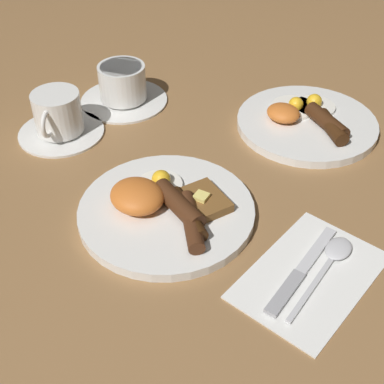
{
  "coord_description": "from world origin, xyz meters",
  "views": [
    {
      "loc": [
        0.41,
        -0.42,
        0.54
      ],
      "look_at": [
        0.01,
        0.04,
        0.03
      ],
      "focal_mm": 50.0,
      "sensor_mm": 36.0,
      "label": 1
    }
  ],
  "objects_px": {
    "breakfast_plate_far": "(307,121)",
    "spoon": "(333,257)",
    "breakfast_plate_near": "(166,208)",
    "teacup_near": "(58,117)",
    "teacup_far": "(123,87)",
    "knife": "(299,274)"
  },
  "relations": [
    {
      "from": "knife",
      "to": "teacup_near",
      "type": "bearing_deg",
      "value": 83.56
    },
    {
      "from": "teacup_far",
      "to": "spoon",
      "type": "bearing_deg",
      "value": -12.32
    },
    {
      "from": "knife",
      "to": "spoon",
      "type": "xyz_separation_m",
      "value": [
        0.02,
        0.05,
        0.0
      ]
    },
    {
      "from": "breakfast_plate_near",
      "to": "knife",
      "type": "height_order",
      "value": "breakfast_plate_near"
    },
    {
      "from": "breakfast_plate_near",
      "to": "breakfast_plate_far",
      "type": "relative_size",
      "value": 1.03
    },
    {
      "from": "breakfast_plate_far",
      "to": "knife",
      "type": "height_order",
      "value": "breakfast_plate_far"
    },
    {
      "from": "teacup_near",
      "to": "teacup_far",
      "type": "relative_size",
      "value": 0.9
    },
    {
      "from": "knife",
      "to": "breakfast_plate_near",
      "type": "bearing_deg",
      "value": 91.5
    },
    {
      "from": "breakfast_plate_far",
      "to": "teacup_near",
      "type": "height_order",
      "value": "teacup_near"
    },
    {
      "from": "teacup_far",
      "to": "spoon",
      "type": "distance_m",
      "value": 0.53
    },
    {
      "from": "teacup_far",
      "to": "spoon",
      "type": "relative_size",
      "value": 0.98
    },
    {
      "from": "spoon",
      "to": "breakfast_plate_far",
      "type": "bearing_deg",
      "value": 32.25
    },
    {
      "from": "breakfast_plate_near",
      "to": "breakfast_plate_far",
      "type": "bearing_deg",
      "value": 84.17
    },
    {
      "from": "breakfast_plate_far",
      "to": "teacup_far",
      "type": "relative_size",
      "value": 1.5
    },
    {
      "from": "breakfast_plate_near",
      "to": "knife",
      "type": "bearing_deg",
      "value": 6.27
    },
    {
      "from": "teacup_far",
      "to": "knife",
      "type": "relative_size",
      "value": 0.93
    },
    {
      "from": "teacup_far",
      "to": "knife",
      "type": "xyz_separation_m",
      "value": [
        0.5,
        -0.17,
        -0.02
      ]
    },
    {
      "from": "teacup_near",
      "to": "breakfast_plate_far",
      "type": "bearing_deg",
      "value": 43.16
    },
    {
      "from": "teacup_near",
      "to": "spoon",
      "type": "height_order",
      "value": "teacup_near"
    },
    {
      "from": "teacup_far",
      "to": "spoon",
      "type": "xyz_separation_m",
      "value": [
        0.52,
        -0.11,
        -0.02
      ]
    },
    {
      "from": "teacup_far",
      "to": "spoon",
      "type": "height_order",
      "value": "teacup_far"
    },
    {
      "from": "breakfast_plate_far",
      "to": "spoon",
      "type": "xyz_separation_m",
      "value": [
        0.2,
        -0.26,
        -0.0
      ]
    }
  ]
}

